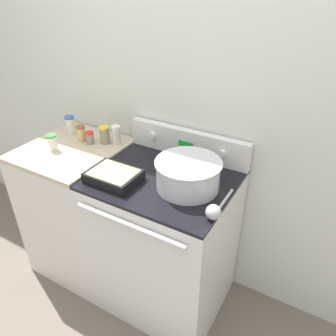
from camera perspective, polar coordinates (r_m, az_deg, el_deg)
The scene contains 14 objects.
ground_plane at distance 2.23m, azimuth -5.15°, elevation -26.22°, with size 12.00×12.00×0.00m, color #6B6056.
kitchen_wall at distance 1.88m, azimuth 4.58°, elevation 11.60°, with size 8.00×0.05×2.50m.
stove_range at distance 2.04m, azimuth -0.73°, elevation -12.76°, with size 0.75×0.65×0.93m.
control_panel at distance 1.93m, azimuth 3.50°, elevation 4.34°, with size 0.75×0.07×0.16m.
side_counter at distance 2.36m, azimuth -14.82°, elevation -6.69°, with size 0.57×0.62×0.94m.
mixing_bowl at distance 1.63m, azimuth 3.52°, elevation -0.86°, with size 0.34×0.34×0.15m.
casserole_dish at distance 1.73m, azimuth -9.46°, elevation -1.32°, with size 0.27×0.20×0.05m.
ladle at distance 1.48m, azimuth 8.11°, elevation -7.43°, with size 0.07×0.28×0.07m.
spice_jar_white_cap at distance 2.07m, azimuth -9.01°, elevation 5.68°, with size 0.05×0.05×0.12m.
spice_jar_yellow_cap at distance 2.09m, azimuth -10.97°, elevation 5.67°, with size 0.06×0.06×0.11m.
spice_jar_red_cap at distance 2.11m, azimuth -13.40°, elevation 5.14°, with size 0.05×0.05×0.08m.
spice_jar_brown_cap at distance 2.16m, azimuth -14.87°, elevation 5.84°, with size 0.06×0.06×0.10m.
spice_jar_green_cap at distance 2.10m, azimuth -19.49°, elevation 4.21°, with size 0.05×0.05×0.10m.
spice_jar_blue_cap at distance 2.28m, azimuth -16.62°, elevation 7.18°, with size 0.06×0.06×0.12m.
Camera 1 is at (0.75, -0.95, 1.88)m, focal length 35.00 mm.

